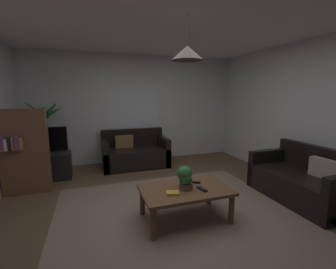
# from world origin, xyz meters

# --- Properties ---
(floor) EXTENTS (4.95, 5.40, 0.02)m
(floor) POSITION_xyz_m (0.00, 0.00, -0.01)
(floor) COLOR brown
(floor) RESTS_ON ground
(rug) EXTENTS (3.22, 2.97, 0.01)m
(rug) POSITION_xyz_m (0.00, -0.20, 0.00)
(rug) COLOR gray
(rug) RESTS_ON ground
(wall_back) EXTENTS (5.07, 0.06, 2.54)m
(wall_back) POSITION_xyz_m (0.00, 2.73, 1.27)
(wall_back) COLOR silver
(wall_back) RESTS_ON ground
(wall_right) EXTENTS (0.06, 5.40, 2.54)m
(wall_right) POSITION_xyz_m (2.51, 0.00, 1.27)
(wall_right) COLOR silver
(wall_right) RESTS_ON ground
(ceiling) EXTENTS (4.95, 5.40, 0.02)m
(ceiling) POSITION_xyz_m (0.00, 0.00, 2.55)
(ceiling) COLOR white
(window_pane) EXTENTS (1.20, 0.01, 0.98)m
(window_pane) POSITION_xyz_m (-0.06, 2.70, 1.29)
(window_pane) COLOR white
(couch_under_window) EXTENTS (1.45, 0.81, 0.82)m
(couch_under_window) POSITION_xyz_m (-0.15, 2.23, 0.28)
(couch_under_window) COLOR black
(couch_under_window) RESTS_ON ground
(couch_right_side) EXTENTS (0.81, 1.47, 0.82)m
(couch_right_side) POSITION_xyz_m (2.01, -0.29, 0.28)
(couch_right_side) COLOR black
(couch_right_side) RESTS_ON ground
(coffee_table) EXTENTS (1.14, 0.70, 0.43)m
(coffee_table) POSITION_xyz_m (0.06, -0.23, 0.37)
(coffee_table) COLOR brown
(coffee_table) RESTS_ON ground
(book_on_table_0) EXTENTS (0.18, 0.15, 0.03)m
(book_on_table_0) POSITION_xyz_m (-0.15, -0.33, 0.44)
(book_on_table_0) COLOR gold
(book_on_table_0) RESTS_ON coffee_table
(remote_on_table_0) EXTENTS (0.16, 0.13, 0.02)m
(remote_on_table_0) POSITION_xyz_m (0.25, -0.09, 0.44)
(remote_on_table_0) COLOR black
(remote_on_table_0) RESTS_ON coffee_table
(remote_on_table_1) EXTENTS (0.08, 0.17, 0.02)m
(remote_on_table_1) POSITION_xyz_m (0.24, -0.34, 0.44)
(remote_on_table_1) COLOR black
(remote_on_table_1) RESTS_ON coffee_table
(potted_plant_on_table) EXTENTS (0.20, 0.21, 0.30)m
(potted_plant_on_table) POSITION_xyz_m (0.05, -0.24, 0.58)
(potted_plant_on_table) COLOR brown
(potted_plant_on_table) RESTS_ON coffee_table
(tv_stand) EXTENTS (0.90, 0.44, 0.50)m
(tv_stand) POSITION_xyz_m (-1.93, 1.95, 0.25)
(tv_stand) COLOR black
(tv_stand) RESTS_ON ground
(tv) EXTENTS (0.84, 0.16, 0.52)m
(tv) POSITION_xyz_m (-1.93, 1.93, 0.77)
(tv) COLOR black
(tv) RESTS_ON tv_stand
(potted_palm_corner) EXTENTS (0.81, 0.91, 1.56)m
(potted_palm_corner) POSITION_xyz_m (-1.97, 2.44, 0.73)
(potted_palm_corner) COLOR beige
(potted_palm_corner) RESTS_ON ground
(bookshelf_corner) EXTENTS (0.70, 0.31, 1.40)m
(bookshelf_corner) POSITION_xyz_m (-2.11, 1.38, 0.71)
(bookshelf_corner) COLOR brown
(bookshelf_corner) RESTS_ON ground
(pendant_lamp) EXTENTS (0.38, 0.38, 0.52)m
(pendant_lamp) POSITION_xyz_m (0.06, -0.23, 2.10)
(pendant_lamp) COLOR black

